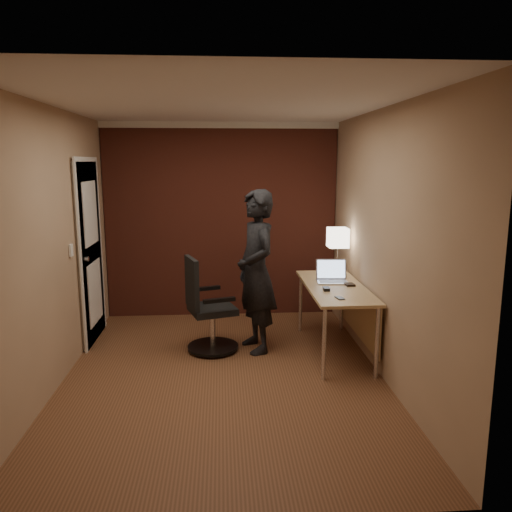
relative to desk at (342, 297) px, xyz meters
name	(u,v)px	position (x,y,z in m)	size (l,w,h in m)	color
room	(199,216)	(-1.53, 1.03, 0.77)	(4.00, 4.00, 4.00)	brown
desk	(342,297)	(0.00, 0.00, 0.00)	(0.60, 1.50, 0.73)	#D4B67A
desk_lamp	(338,238)	(0.07, 0.55, 0.55)	(0.22, 0.22, 0.54)	silver
laptop	(332,276)	(-0.07, 0.19, 0.19)	(0.35, 0.28, 0.23)	silver
mouse	(326,289)	(-0.21, -0.19, 0.14)	(0.06, 0.10, 0.03)	black
phone	(340,298)	(-0.14, -0.50, 0.13)	(0.06, 0.12, 0.01)	black
wallet	(350,285)	(0.08, -0.01, 0.14)	(0.09, 0.11, 0.02)	black
office_chair	(207,311)	(-1.43, 0.11, -0.16)	(0.57, 0.63, 1.01)	black
person	(256,272)	(-0.89, 0.13, 0.26)	(0.63, 0.41, 1.73)	black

